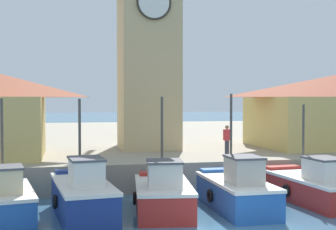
% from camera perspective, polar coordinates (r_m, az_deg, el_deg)
% --- Properties ---
extents(quay_wharf, '(120.00, 40.00, 1.36)m').
position_cam_1_polar(quay_wharf, '(41.14, -5.23, -3.14)').
color(quay_wharf, '#9E937F').
rests_on(quay_wharf, ground).
extents(fishing_boat_left_inner, '(2.66, 4.55, 4.30)m').
position_cam_1_polar(fishing_boat_left_inner, '(17.96, -19.44, -9.71)').
color(fishing_boat_left_inner, '#2356A8').
rests_on(fishing_boat_left_inner, ground).
extents(fishing_boat_mid_left, '(2.35, 5.18, 4.29)m').
position_cam_1_polar(fishing_boat_mid_left, '(17.25, -10.35, -9.68)').
color(fishing_boat_mid_left, navy).
rests_on(fishing_boat_mid_left, ground).
extents(fishing_boat_center, '(2.62, 4.63, 4.37)m').
position_cam_1_polar(fishing_boat_center, '(17.84, -0.61, -9.58)').
color(fishing_boat_center, '#AD2823').
rests_on(fishing_boat_center, ground).
extents(fishing_boat_mid_right, '(2.01, 4.80, 4.49)m').
position_cam_1_polar(fishing_boat_mid_right, '(18.46, 8.36, -9.10)').
color(fishing_boat_mid_right, '#2356A8').
rests_on(fishing_boat_mid_right, ground).
extents(fishing_boat_right_inner, '(2.41, 5.34, 4.05)m').
position_cam_1_polar(fishing_boat_right_inner, '(20.53, 17.21, -8.26)').
color(fishing_boat_right_inner, '#AD2823').
rests_on(fishing_boat_right_inner, ground).
extents(clock_tower, '(3.82, 3.82, 14.40)m').
position_cam_1_polar(clock_tower, '(27.78, -2.41, 9.86)').
color(clock_tower, tan).
rests_on(clock_tower, quay_wharf).
extents(port_crane_far, '(2.18, 8.19, 20.62)m').
position_cam_1_polar(port_crane_far, '(38.28, -3.45, 9.20)').
color(port_crane_far, '#353539').
rests_on(port_crane_far, quay_wharf).
extents(dock_worker_near_tower, '(0.34, 0.22, 1.62)m').
position_cam_1_polar(dock_worker_near_tower, '(23.76, 7.20, -3.09)').
color(dock_worker_near_tower, '#33333D').
rests_on(dock_worker_near_tower, quay_wharf).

